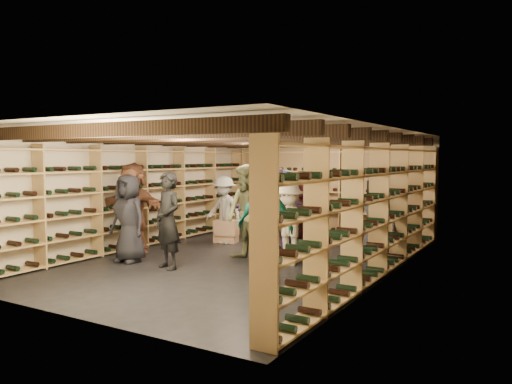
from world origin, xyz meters
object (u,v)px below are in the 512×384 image
object	(u,v)px
person_2	(247,213)
person_6	(286,209)
crate_stack_right	(352,237)
person_3	(289,224)
crate_stack_left	(226,231)
person_4	(265,227)
person_0	(128,218)
person_5	(133,208)
person_10	(278,213)
person_12	(377,216)
person_1	(168,221)
crate_loose	(330,240)
person_9	(224,210)
person_8	(305,216)
person_11	(274,213)
person_7	(252,214)

from	to	relation	value
person_2	person_6	size ratio (longest dim) A/B	1.08
crate_stack_right	person_3	bearing A→B (deg)	-95.62
crate_stack_left	person_4	size ratio (longest dim) A/B	0.33
person_0	person_5	bearing A→B (deg)	131.71
person_10	person_12	bearing A→B (deg)	16.92
person_1	person_5	distance (m)	1.66
person_0	person_3	size ratio (longest dim) A/B	1.09
person_1	person_6	world-z (taller)	person_1
crate_loose	person_9	xyz separation A→B (m)	(-2.06, -1.14, 0.66)
person_2	person_3	xyz separation A→B (m)	(0.78, 0.17, -0.15)
crate_stack_left	person_12	world-z (taller)	person_12
person_0	person_9	bearing A→B (deg)	83.81
person_0	person_2	world-z (taller)	person_2
person_2	person_8	bearing A→B (deg)	78.72
person_4	person_6	bearing A→B (deg)	117.15
person_5	person_6	xyz separation A→B (m)	(2.40, 1.99, -0.08)
crate_loose	person_1	distance (m)	4.07
person_3	person_11	bearing A→B (deg)	142.04
person_3	person_6	size ratio (longest dim) A/B	0.89
person_6	person_11	distance (m)	1.10
crate_loose	person_11	bearing A→B (deg)	-97.71
person_3	person_7	xyz separation A→B (m)	(-1.20, 0.72, 0.03)
person_0	person_1	xyz separation A→B (m)	(0.99, -0.07, 0.03)
person_2	person_4	world-z (taller)	person_2
person_0	person_10	world-z (taller)	person_10
crate_stack_right	person_0	distance (m)	4.85
person_5	person_12	bearing A→B (deg)	22.39
person_8	crate_stack_right	bearing A→B (deg)	98.89
crate_stack_left	person_1	distance (m)	2.82
crate_stack_left	person_5	distance (m)	2.28
crate_stack_left	person_5	size ratio (longest dim) A/B	0.31
person_4	crate_loose	bearing A→B (deg)	103.18
person_6	person_1	bearing A→B (deg)	-132.54
crate_stack_right	person_7	distance (m)	2.42
person_4	person_10	size ratio (longest dim) A/B	1.05
person_1	person_9	bearing A→B (deg)	121.31
crate_stack_right	person_8	size ratio (longest dim) A/B	0.32
crate_stack_right	person_3	size ratio (longest dim) A/B	0.34
crate_stack_left	crate_loose	distance (m)	2.33
person_0	person_8	bearing A→B (deg)	43.09
crate_loose	person_1	world-z (taller)	person_1
person_12	person_5	bearing A→B (deg)	-153.13
person_10	person_2	bearing A→B (deg)	-96.60
person_1	person_7	size ratio (longest dim) A/B	1.09
person_9	person_8	bearing A→B (deg)	-4.46
person_10	crate_stack_right	bearing A→B (deg)	63.18
crate_loose	person_3	distance (m)	2.48
person_5	person_10	xyz separation A→B (m)	(2.50, 1.45, -0.09)
person_9	crate_loose	bearing A→B (deg)	34.00
person_0	person_2	bearing A→B (deg)	33.37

